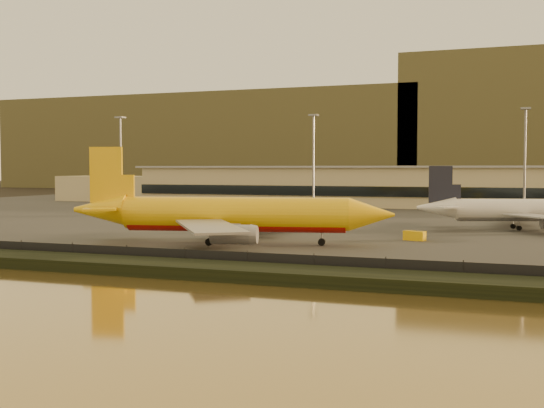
# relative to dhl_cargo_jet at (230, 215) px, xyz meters

# --- Properties ---
(ground) EXTENTS (900.00, 900.00, 0.00)m
(ground) POSITION_rel_dhl_cargo_jet_xyz_m (3.17, -11.95, -4.75)
(ground) COLOR black
(ground) RESTS_ON ground
(embankment) EXTENTS (320.00, 7.00, 1.40)m
(embankment) POSITION_rel_dhl_cargo_jet_xyz_m (3.17, -28.95, -4.05)
(embankment) COLOR black
(embankment) RESTS_ON ground
(tarmac) EXTENTS (320.00, 220.00, 0.20)m
(tarmac) POSITION_rel_dhl_cargo_jet_xyz_m (3.17, 83.05, -4.65)
(tarmac) COLOR #2D2D2D
(tarmac) RESTS_ON ground
(perimeter_fence) EXTENTS (300.00, 0.05, 2.20)m
(perimeter_fence) POSITION_rel_dhl_cargo_jet_xyz_m (3.17, -24.95, -3.45)
(perimeter_fence) COLOR black
(perimeter_fence) RESTS_ON tarmac
(terminal_building) EXTENTS (202.00, 25.00, 12.60)m
(terminal_building) POSITION_rel_dhl_cargo_jet_xyz_m (-11.35, 113.60, 1.50)
(terminal_building) COLOR tan
(terminal_building) RESTS_ON tarmac
(apron_light_masts) EXTENTS (152.20, 12.20, 25.40)m
(apron_light_masts) POSITION_rel_dhl_cargo_jet_xyz_m (18.17, 63.05, 10.96)
(apron_light_masts) COLOR slate
(apron_light_masts) RESTS_ON tarmac
(distant_hills) EXTENTS (470.00, 160.00, 70.00)m
(distant_hills) POSITION_rel_dhl_cargo_jet_xyz_m (-17.57, 328.05, 26.64)
(distant_hills) COLOR brown
(distant_hills) RESTS_ON ground
(dhl_cargo_jet) EXTENTS (50.70, 48.86, 15.23)m
(dhl_cargo_jet) POSITION_rel_dhl_cargo_jet_xyz_m (0.00, 0.00, 0.00)
(dhl_cargo_jet) COLOR yellow
(dhl_cargo_jet) RESTS_ON tarmac
(white_narrowbody_jet) EXTENTS (41.89, 39.85, 12.30)m
(white_narrowbody_jet) POSITION_rel_dhl_cargo_jet_xyz_m (43.91, 43.21, -0.87)
(white_narrowbody_jet) COLOR white
(white_narrowbody_jet) RESTS_ON tarmac
(gse_vehicle_yellow) EXTENTS (3.75, 2.39, 1.56)m
(gse_vehicle_yellow) POSITION_rel_dhl_cargo_jet_xyz_m (26.28, 15.48, -3.77)
(gse_vehicle_yellow) COLOR yellow
(gse_vehicle_yellow) RESTS_ON tarmac
(gse_vehicle_white) EXTENTS (4.14, 2.32, 1.77)m
(gse_vehicle_white) POSITION_rel_dhl_cargo_jet_xyz_m (-7.32, 18.52, -3.66)
(gse_vehicle_white) COLOR white
(gse_vehicle_white) RESTS_ON tarmac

